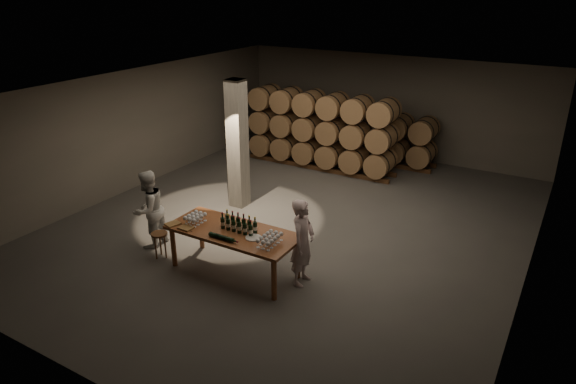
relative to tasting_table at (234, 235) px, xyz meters
The scene contains 15 objects.
room 3.34m from the tasting_table, 123.69° to the left, with size 12.00×12.00×12.00m.
tasting_table is the anchor object (origin of this frame).
barrel_stack_back 7.76m from the tasting_table, 97.11° to the left, with size 5.48×0.95×1.57m.
barrel_stack_front 6.46m from the tasting_table, 102.09° to the left, with size 4.70×0.95×2.31m.
bottle_cluster 0.25m from the tasting_table, 28.61° to the left, with size 0.73×0.23×0.33m.
lying_bottles 0.43m from the tasting_table, 85.18° to the right, with size 0.64×0.09×0.09m.
glass_cluster_left 0.88m from the tasting_table, behind, with size 0.31×0.42×0.18m.
glass_cluster_right 0.92m from the tasting_table, ahead, with size 0.31×0.53×0.17m.
plate 0.52m from the tasting_table, ahead, with size 0.30×0.30×0.02m, color silver.
notebook_near 0.93m from the tasting_table, 154.50° to the right, with size 0.27×0.21×0.03m, color olive.
notebook_corner 1.25m from the tasting_table, 161.85° to the right, with size 0.22×0.28×0.02m, color olive.
pen 0.84m from the tasting_table, 148.40° to the right, with size 0.01×0.01×0.13m, color black.
stool 1.71m from the tasting_table, 168.87° to the right, with size 0.33×0.33×0.56m.
person_man 1.38m from the tasting_table, 13.83° to the left, with size 0.62×0.41×1.71m, color beige.
person_woman 2.19m from the tasting_table, behind, with size 0.82×0.64×1.70m, color silver.
Camera 1 is at (5.35, -9.54, 5.35)m, focal length 32.00 mm.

